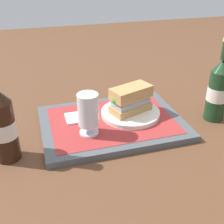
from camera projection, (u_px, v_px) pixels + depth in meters
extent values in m
plane|color=brown|center=(112.00, 126.00, 0.91)|extent=(3.00, 3.00, 0.00)
cube|color=#4C5156|center=(112.00, 123.00, 0.91)|extent=(0.44, 0.32, 0.02)
cube|color=#9E2D2D|center=(112.00, 120.00, 0.90)|extent=(0.38, 0.27, 0.00)
cylinder|color=silver|center=(130.00, 113.00, 0.93)|extent=(0.19, 0.19, 0.01)
cube|color=tan|center=(131.00, 108.00, 0.92)|extent=(0.14, 0.10, 0.02)
cube|color=#9EA3A8|center=(131.00, 102.00, 0.91)|extent=(0.13, 0.09, 0.02)
cube|color=silver|center=(131.00, 99.00, 0.90)|extent=(0.12, 0.09, 0.01)
sphere|color=#47932D|center=(118.00, 100.00, 0.87)|extent=(0.04, 0.04, 0.04)
cube|color=tan|center=(131.00, 92.00, 0.89)|extent=(0.14, 0.10, 0.04)
cylinder|color=silver|center=(89.00, 132.00, 0.83)|extent=(0.06, 0.06, 0.01)
cylinder|color=silver|center=(89.00, 128.00, 0.83)|extent=(0.01, 0.01, 0.02)
cylinder|color=silver|center=(88.00, 110.00, 0.80)|extent=(0.06, 0.06, 0.09)
cylinder|color=gold|center=(88.00, 118.00, 0.81)|extent=(0.06, 0.06, 0.04)
cylinder|color=white|center=(88.00, 110.00, 0.80)|extent=(0.05, 0.05, 0.01)
cube|color=white|center=(80.00, 117.00, 0.91)|extent=(0.09, 0.07, 0.01)
cylinder|color=black|center=(4.00, 132.00, 0.73)|extent=(0.06, 0.06, 0.17)
cylinder|color=silver|center=(4.00, 129.00, 0.72)|extent=(0.07, 0.07, 0.05)
cylinder|color=#19381E|center=(217.00, 96.00, 0.91)|extent=(0.06, 0.06, 0.17)
cylinder|color=silver|center=(217.00, 94.00, 0.91)|extent=(0.07, 0.07, 0.05)
cone|color=#19381E|center=(223.00, 66.00, 0.86)|extent=(0.06, 0.06, 0.04)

